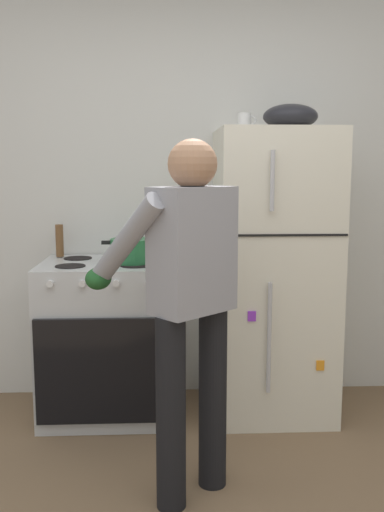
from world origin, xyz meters
The scene contains 8 objects.
kitchen_wall_back centered at (0.00, 1.95, 1.35)m, with size 6.00×0.10×2.70m, color silver.
refrigerator centered at (0.52, 1.57, 0.85)m, with size 0.68×0.72×1.70m.
stove_range centered at (-0.48, 1.56, 0.46)m, with size 0.76×0.67×0.93m.
person_cook centered at (-0.04, 0.67, 0.96)m, with size 0.69×0.73×1.60m.
red_pot centered at (-0.32, 1.52, 1.00)m, with size 0.35×0.25×0.14m.
coffee_mug centered at (0.34, 1.62, 1.75)m, with size 0.11×0.08×0.10m.
pepper_mill centered at (-0.78, 1.77, 1.03)m, with size 0.05×0.05×0.20m, color brown.
mixing_bowl centered at (0.60, 1.57, 1.77)m, with size 0.32×0.32×0.14m, color black.
Camera 1 is at (-0.13, -1.80, 1.47)m, focal length 40.32 mm.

